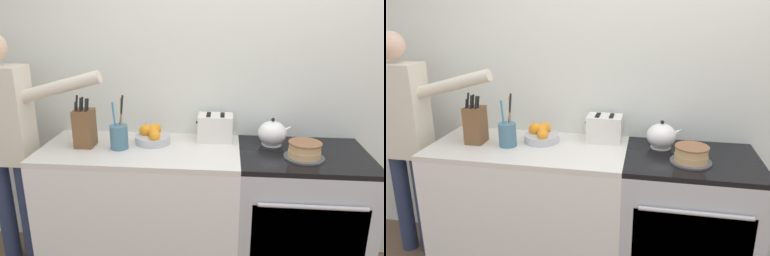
% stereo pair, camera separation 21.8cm
% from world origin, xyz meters
% --- Properties ---
extents(wall_back, '(8.00, 0.04, 2.60)m').
position_xyz_m(wall_back, '(0.00, 0.63, 1.30)').
color(wall_back, silver).
rests_on(wall_back, ground_plane).
extents(counter_cabinet, '(1.25, 0.61, 0.88)m').
position_xyz_m(counter_cabinet, '(-0.70, 0.31, 0.44)').
color(counter_cabinet, white).
rests_on(counter_cabinet, ground_plane).
extents(stove_range, '(0.78, 0.64, 0.88)m').
position_xyz_m(stove_range, '(0.31, 0.30, 0.44)').
color(stove_range, '#B7BABF').
rests_on(stove_range, ground_plane).
extents(layer_cake, '(0.23, 0.23, 0.10)m').
position_xyz_m(layer_cake, '(0.30, 0.22, 0.93)').
color(layer_cake, '#4C4C51').
rests_on(layer_cake, stove_range).
extents(tea_kettle, '(0.22, 0.18, 0.18)m').
position_xyz_m(tea_kettle, '(0.13, 0.44, 0.96)').
color(tea_kettle, white).
rests_on(tea_kettle, stove_range).
extents(knife_block, '(0.11, 0.13, 0.33)m').
position_xyz_m(knife_block, '(-1.05, 0.31, 1.01)').
color(knife_block, brown).
rests_on(knife_block, counter_cabinet).
extents(utensil_crock, '(0.11, 0.11, 0.34)m').
position_xyz_m(utensil_crock, '(-0.83, 0.28, 0.97)').
color(utensil_crock, '#477084').
rests_on(utensil_crock, counter_cabinet).
extents(fruit_bowl, '(0.23, 0.23, 0.12)m').
position_xyz_m(fruit_bowl, '(-0.64, 0.41, 0.93)').
color(fruit_bowl, '#B7BABF').
rests_on(fruit_bowl, counter_cabinet).
extents(toaster, '(0.24, 0.16, 0.18)m').
position_xyz_m(toaster, '(-0.24, 0.49, 0.97)').
color(toaster, silver).
rests_on(toaster, counter_cabinet).
extents(person_baker, '(0.92, 0.20, 1.59)m').
position_xyz_m(person_baker, '(-1.58, 0.30, 0.95)').
color(person_baker, '#283351').
rests_on(person_baker, ground_plane).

